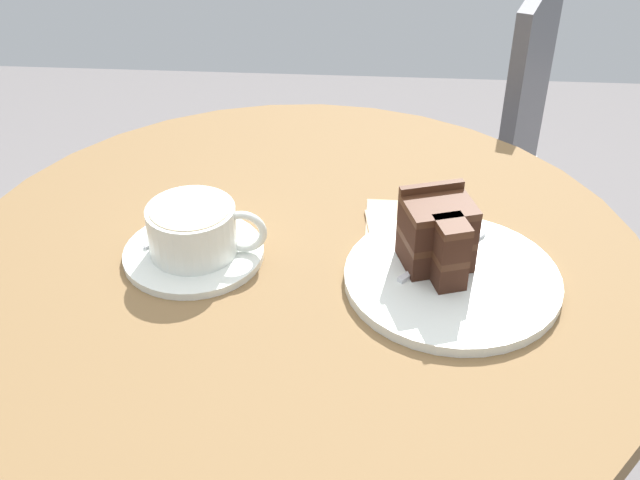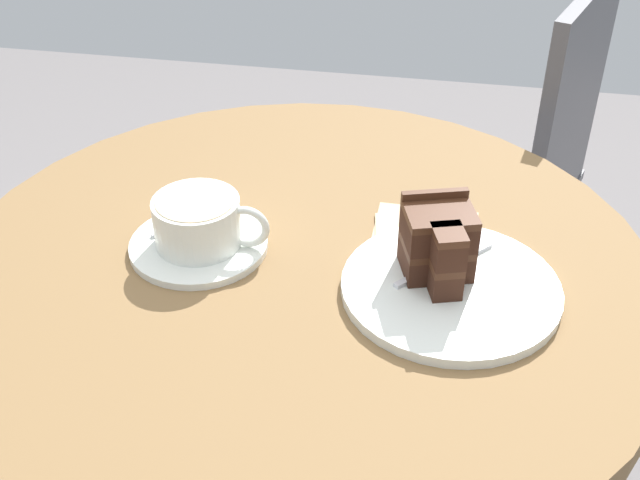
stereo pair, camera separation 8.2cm
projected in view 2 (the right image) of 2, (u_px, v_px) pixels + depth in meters
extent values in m
cylinder|color=brown|center=(300.00, 271.00, 0.93)|extent=(0.81, 0.81, 0.03)
cylinder|color=silver|center=(303.00, 473.00, 1.14)|extent=(0.07, 0.07, 0.69)
cylinder|color=silver|center=(199.00, 244.00, 0.93)|extent=(0.16, 0.16, 0.01)
cylinder|color=silver|center=(197.00, 223.00, 0.91)|extent=(0.10, 0.10, 0.06)
cylinder|color=#D6B789|center=(194.00, 203.00, 0.89)|extent=(0.09, 0.09, 0.00)
torus|color=silver|center=(246.00, 228.00, 0.90)|extent=(0.05, 0.01, 0.05)
cube|color=silver|center=(181.00, 224.00, 0.95)|extent=(0.06, 0.06, 0.00)
ellipsoid|color=silver|center=(213.00, 211.00, 0.98)|extent=(0.02, 0.02, 0.00)
cylinder|color=silver|center=(450.00, 288.00, 0.86)|extent=(0.24, 0.24, 0.01)
cube|color=#381E14|center=(436.00, 259.00, 0.87)|extent=(0.09, 0.08, 0.03)
cube|color=#381E14|center=(444.00, 280.00, 0.84)|extent=(0.04, 0.05, 0.03)
cube|color=#422314|center=(437.00, 244.00, 0.86)|extent=(0.09, 0.08, 0.01)
cube|color=#422314|center=(446.00, 265.00, 0.83)|extent=(0.04, 0.05, 0.01)
cube|color=#381E14|center=(439.00, 230.00, 0.85)|extent=(0.09, 0.08, 0.03)
cube|color=#381E14|center=(448.00, 250.00, 0.82)|extent=(0.04, 0.05, 0.03)
cube|color=#422314|center=(440.00, 214.00, 0.84)|extent=(0.09, 0.08, 0.01)
cube|color=#422314|center=(449.00, 235.00, 0.81)|extent=(0.04, 0.05, 0.01)
cube|color=#422314|center=(432.00, 224.00, 0.88)|extent=(0.07, 0.03, 0.09)
cube|color=silver|center=(431.00, 268.00, 0.88)|extent=(0.08, 0.08, 0.00)
cube|color=silver|center=(475.00, 246.00, 0.91)|extent=(0.04, 0.04, 0.00)
cube|color=tan|center=(425.00, 236.00, 0.95)|extent=(0.12, 0.12, 0.00)
cube|color=tan|center=(424.00, 242.00, 0.94)|extent=(0.13, 0.13, 0.00)
cylinder|color=#4C4C51|center=(413.00, 226.00, 1.89)|extent=(0.02, 0.02, 0.44)
cylinder|color=#4C4C51|center=(348.00, 303.00, 1.66)|extent=(0.02, 0.02, 0.44)
cylinder|color=#4C4C51|center=(547.00, 267.00, 1.76)|extent=(0.02, 0.02, 0.44)
cylinder|color=#4C4C51|center=(498.00, 357.00, 1.53)|extent=(0.02, 0.02, 0.44)
cube|color=#4C4C51|center=(462.00, 192.00, 1.57)|extent=(0.48, 0.48, 0.02)
cube|color=#4C4C51|center=(571.00, 110.00, 1.38)|extent=(0.14, 0.35, 0.42)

